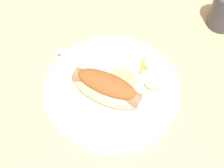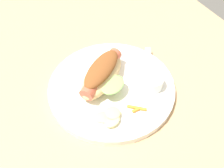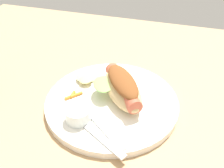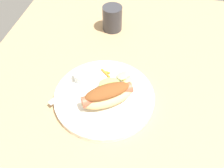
{
  "view_description": "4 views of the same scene",
  "coord_description": "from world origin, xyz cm",
  "px_view_note": "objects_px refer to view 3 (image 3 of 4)",
  "views": [
    {
      "loc": [
        19.13,
        29.22,
        56.42
      ],
      "look_at": [
        2.67,
        -1.99,
        4.0
      ],
      "focal_mm": 49.95,
      "sensor_mm": 36.0,
      "label": 1
    },
    {
      "loc": [
        -32.36,
        15.97,
        48.3
      ],
      "look_at": [
        0.75,
        -2.16,
        3.9
      ],
      "focal_mm": 42.81,
      "sensor_mm": 36.0,
      "label": 2
    },
    {
      "loc": [
        14.18,
        -42.99,
        37.76
      ],
      "look_at": [
        1.89,
        -1.63,
        4.89
      ],
      "focal_mm": 40.49,
      "sensor_mm": 36.0,
      "label": 3
    },
    {
      "loc": [
        47.46,
        9.45,
        59.74
      ],
      "look_at": [
        0.76,
        -0.85,
        5.38
      ],
      "focal_mm": 41.62,
      "sensor_mm": 36.0,
      "label": 4
    }
  ],
  "objects_px": {
    "plate": "(112,102)",
    "fork": "(102,127)",
    "carrot_garnish": "(73,95)",
    "knife": "(98,135)",
    "chips_pile": "(87,78)",
    "hot_dog": "(122,87)",
    "sauce_ramekin": "(78,115)"
  },
  "relations": [
    {
      "from": "plate",
      "to": "fork",
      "type": "height_order",
      "value": "fork"
    },
    {
      "from": "plate",
      "to": "chips_pile",
      "type": "bearing_deg",
      "value": 148.06
    },
    {
      "from": "sauce_ramekin",
      "to": "fork",
      "type": "height_order",
      "value": "sauce_ramekin"
    },
    {
      "from": "hot_dog",
      "to": "knife",
      "type": "relative_size",
      "value": 1.16
    },
    {
      "from": "fork",
      "to": "carrot_garnish",
      "type": "distance_m",
      "value": 0.11
    },
    {
      "from": "knife",
      "to": "hot_dog",
      "type": "bearing_deg",
      "value": -66.34
    },
    {
      "from": "sauce_ramekin",
      "to": "knife",
      "type": "height_order",
      "value": "sauce_ramekin"
    },
    {
      "from": "hot_dog",
      "to": "chips_pile",
      "type": "height_order",
      "value": "hot_dog"
    },
    {
      "from": "hot_dog",
      "to": "chips_pile",
      "type": "xyz_separation_m",
      "value": [
        -0.1,
        0.03,
        -0.02
      ]
    },
    {
      "from": "knife",
      "to": "fork",
      "type": "bearing_deg",
      "value": -62.18
    },
    {
      "from": "fork",
      "to": "chips_pile",
      "type": "relative_size",
      "value": 1.95
    },
    {
      "from": "sauce_ramekin",
      "to": "fork",
      "type": "relative_size",
      "value": 0.42
    },
    {
      "from": "sauce_ramekin",
      "to": "knife",
      "type": "xyz_separation_m",
      "value": [
        0.05,
        -0.03,
        -0.01
      ]
    },
    {
      "from": "carrot_garnish",
      "to": "knife",
      "type": "bearing_deg",
      "value": -45.77
    },
    {
      "from": "hot_dog",
      "to": "chips_pile",
      "type": "relative_size",
      "value": 2.6
    },
    {
      "from": "sauce_ramekin",
      "to": "fork",
      "type": "distance_m",
      "value": 0.05
    },
    {
      "from": "sauce_ramekin",
      "to": "chips_pile",
      "type": "relative_size",
      "value": 0.81
    },
    {
      "from": "plate",
      "to": "carrot_garnish",
      "type": "distance_m",
      "value": 0.09
    },
    {
      "from": "chips_pile",
      "to": "plate",
      "type": "bearing_deg",
      "value": -31.94
    },
    {
      "from": "fork",
      "to": "knife",
      "type": "distance_m",
      "value": 0.02
    },
    {
      "from": "fork",
      "to": "chips_pile",
      "type": "xyz_separation_m",
      "value": [
        -0.08,
        0.13,
        0.01
      ]
    },
    {
      "from": "fork",
      "to": "knife",
      "type": "height_order",
      "value": "same"
    },
    {
      "from": "hot_dog",
      "to": "sauce_ramekin",
      "type": "bearing_deg",
      "value": 109.9
    },
    {
      "from": "knife",
      "to": "sauce_ramekin",
      "type": "bearing_deg",
      "value": 0.83
    },
    {
      "from": "fork",
      "to": "carrot_garnish",
      "type": "xyz_separation_m",
      "value": [
        -0.09,
        0.07,
        0.0
      ]
    },
    {
      "from": "chips_pile",
      "to": "carrot_garnish",
      "type": "bearing_deg",
      "value": -96.85
    },
    {
      "from": "plate",
      "to": "knife",
      "type": "relative_size",
      "value": 2.1
    },
    {
      "from": "carrot_garnish",
      "to": "plate",
      "type": "bearing_deg",
      "value": 9.96
    },
    {
      "from": "plate",
      "to": "fork",
      "type": "relative_size",
      "value": 2.41
    },
    {
      "from": "carrot_garnish",
      "to": "hot_dog",
      "type": "bearing_deg",
      "value": 15.49
    },
    {
      "from": "hot_dog",
      "to": "knife",
      "type": "distance_m",
      "value": 0.12
    },
    {
      "from": "plate",
      "to": "hot_dog",
      "type": "xyz_separation_m",
      "value": [
        0.02,
        0.01,
        0.04
      ]
    }
  ]
}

